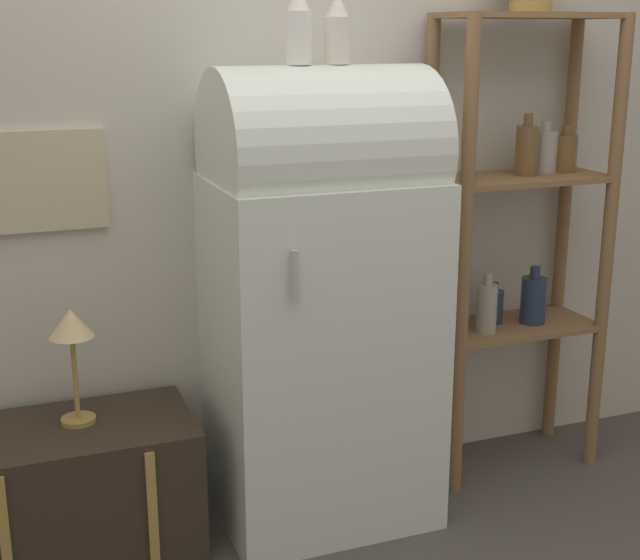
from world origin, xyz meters
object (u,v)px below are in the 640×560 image
Objects in this scene: refrigerator at (321,296)px; vase_left at (299,26)px; suitcase_trunk at (73,492)px; desk_lamp at (72,335)px; vase_center at (337,30)px.

vase_left is (-0.07, 0.00, 0.87)m from refrigerator.
suitcase_trunk is 0.52m from desk_lamp.
vase_center is at bearing -0.44° from suitcase_trunk.
vase_left is 1.12× the size of vase_center.
vase_left is 0.13m from vase_center.
vase_left is at bearing 177.81° from refrigerator.
desk_lamp is (-0.81, 0.05, -0.05)m from refrigerator.
desk_lamp is (0.04, 0.03, 0.52)m from suitcase_trunk.
suitcase_trunk is at bearing -143.52° from desk_lamp.
vase_left is at bearing -175.98° from vase_center.
desk_lamp is at bearing 176.61° from vase_left.
desk_lamp is at bearing 176.71° from refrigerator.
vase_center is (0.91, -0.01, 1.43)m from suitcase_trunk.
refrigerator is 0.86m from vase_center.
desk_lamp is at bearing 177.73° from vase_center.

